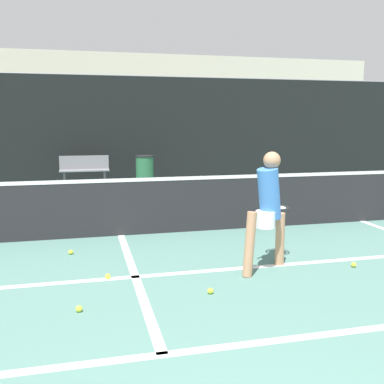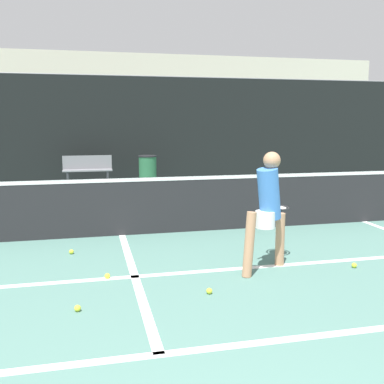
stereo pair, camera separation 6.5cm
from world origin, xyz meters
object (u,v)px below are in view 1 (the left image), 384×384
(player_practicing, at_px, (268,205))
(trash_bin, at_px, (145,170))
(parked_car, at_px, (121,154))
(courtside_bench, at_px, (85,169))

(player_practicing, bearing_deg, trash_bin, 63.33)
(trash_bin, xyz_separation_m, parked_car, (-0.32, 4.42, 0.15))
(player_practicing, distance_m, courtside_bench, 8.64)
(trash_bin, relative_size, parked_car, 0.21)
(player_practicing, distance_m, trash_bin, 8.24)
(trash_bin, distance_m, parked_car, 4.44)
(player_practicing, xyz_separation_m, trash_bin, (-0.43, 8.22, -0.40))
(player_practicing, xyz_separation_m, courtside_bench, (-2.18, 8.35, -0.37))
(courtside_bench, relative_size, parked_car, 0.34)
(parked_car, bearing_deg, player_practicing, -86.61)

